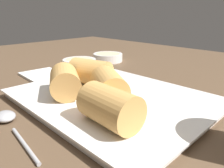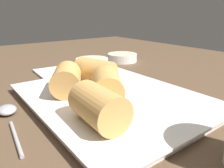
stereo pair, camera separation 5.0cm
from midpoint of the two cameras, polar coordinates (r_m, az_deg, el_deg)
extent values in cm
cube|color=brown|center=(35.77, 4.16, -9.40)|extent=(180.00, 140.00, 2.00)
cube|color=white|center=(39.32, 3.65, -4.14)|extent=(32.60, 25.57, 1.20)
cube|color=white|center=(39.03, 3.67, -3.12)|extent=(33.90, 26.59, 0.30)
cylinder|color=#DBA356|center=(39.61, -8.29, 1.17)|extent=(9.50, 8.43, 5.09)
sphere|color=#6B9E47|center=(42.72, -8.20, 2.46)|extent=(3.31, 3.31, 3.31)
cylinder|color=#DBA356|center=(35.68, 2.57, -0.60)|extent=(9.50, 8.52, 5.09)
sphere|color=#B23D2D|center=(38.74, 1.91, 0.96)|extent=(3.31, 3.31, 3.31)
cylinder|color=#DBA356|center=(28.11, 1.61, -6.03)|extent=(8.27, 5.49, 5.09)
sphere|color=#B23D2D|center=(30.59, -1.92, -3.93)|extent=(3.31, 3.31, 3.31)
cylinder|color=#DBA356|center=(44.38, -1.25, 3.26)|extent=(9.08, 7.01, 5.09)
sphere|color=#B23D2D|center=(46.45, -4.36, 3.90)|extent=(3.31, 3.31, 3.31)
cylinder|color=white|center=(64.57, -3.01, 5.55)|extent=(9.54, 9.54, 2.54)
cylinder|color=beige|center=(64.35, -3.03, 6.46)|extent=(7.83, 7.83, 0.46)
cylinder|color=white|center=(72.16, 4.69, 6.89)|extent=(9.54, 9.54, 2.54)
cylinder|color=beige|center=(71.96, 4.71, 7.71)|extent=(7.83, 7.83, 0.46)
cylinder|color=#B2B2B7|center=(30.40, -19.53, -13.26)|extent=(9.24, 1.42, 0.50)
ellipsoid|color=#B2B2B7|center=(37.98, -22.43, -6.36)|extent=(4.02, 3.24, 1.30)
cube|color=white|center=(59.13, -12.41, 2.95)|extent=(10.80, 9.33, 0.60)
camera|label=1|loc=(0.03, -86.26, 1.25)|focal=35.00mm
camera|label=2|loc=(0.03, 93.74, -1.25)|focal=35.00mm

